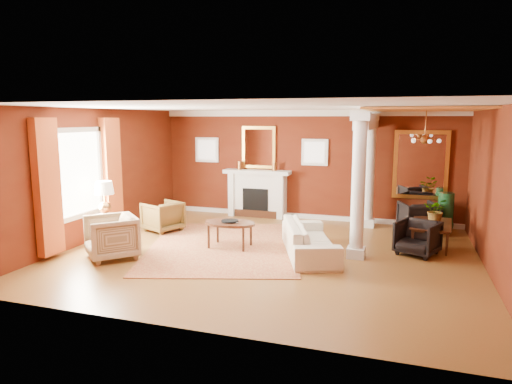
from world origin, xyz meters
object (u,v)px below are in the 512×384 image
(side_table, at_px, (105,203))
(armchair_leopard, at_px, (163,215))
(coffee_table, at_px, (230,224))
(dining_table, at_px, (433,228))
(sofa, at_px, (310,233))
(armchair_stripe, at_px, (111,235))

(side_table, bearing_deg, armchair_leopard, 68.40)
(coffee_table, height_order, dining_table, dining_table)
(armchair_leopard, xyz_separation_m, dining_table, (6.09, 0.61, -0.00))
(side_table, bearing_deg, dining_table, 16.96)
(sofa, height_order, dining_table, sofa)
(side_table, height_order, dining_table, side_table)
(sofa, xyz_separation_m, armchair_stripe, (-3.60, -1.39, 0.02))
(armchair_leopard, height_order, armchair_stripe, armchair_stripe)
(side_table, distance_m, dining_table, 6.97)
(dining_table, bearing_deg, armchair_stripe, 120.27)
(armchair_stripe, xyz_separation_m, side_table, (-0.70, 0.79, 0.45))
(dining_table, bearing_deg, armchair_leopard, 100.62)
(armchair_leopard, distance_m, side_table, 1.61)
(side_table, bearing_deg, sofa, 7.92)
(sofa, distance_m, armchair_leopard, 3.83)
(sofa, relative_size, armchair_stripe, 2.43)
(armchair_stripe, height_order, side_table, side_table)
(sofa, height_order, armchair_stripe, armchair_stripe)
(side_table, relative_size, dining_table, 0.97)
(sofa, bearing_deg, dining_table, -78.92)
(armchair_stripe, bearing_deg, coffee_table, 79.16)
(armchair_leopard, relative_size, armchair_stripe, 0.87)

